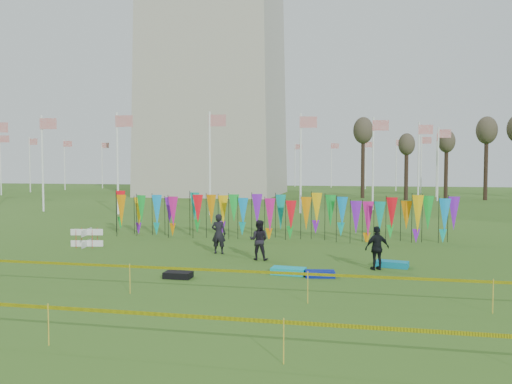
% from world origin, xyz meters
% --- Properties ---
extents(ground, '(160.00, 160.00, 0.00)m').
position_xyz_m(ground, '(0.00, 0.00, 0.00)').
color(ground, '#2F5417').
rests_on(ground, ground).
extents(flagpole_ring, '(57.40, 56.16, 8.00)m').
position_xyz_m(flagpole_ring, '(-14.00, 48.00, 4.00)').
color(flagpole_ring, white).
rests_on(flagpole_ring, ground).
extents(banner_row, '(18.64, 0.64, 2.25)m').
position_xyz_m(banner_row, '(0.28, 9.34, 1.37)').
color(banner_row, black).
rests_on(banner_row, ground).
extents(caution_tape_near, '(26.00, 0.02, 0.90)m').
position_xyz_m(caution_tape_near, '(-0.22, -2.58, 0.78)').
color(caution_tape_near, '#E1DE04').
rests_on(caution_tape_near, ground).
extents(caution_tape_far, '(26.00, 0.02, 0.90)m').
position_xyz_m(caution_tape_far, '(-0.22, -6.92, 0.78)').
color(caution_tape_far, '#E1DE04').
rests_on(caution_tape_far, ground).
extents(box_kite, '(0.77, 0.77, 0.86)m').
position_xyz_m(box_kite, '(-7.99, 5.02, 0.43)').
color(box_kite, red).
rests_on(box_kite, ground).
extents(person_left, '(0.64, 0.47, 1.74)m').
position_xyz_m(person_left, '(-1.42, 4.51, 0.87)').
color(person_left, black).
rests_on(person_left, ground).
extents(person_mid, '(0.81, 0.52, 1.62)m').
position_xyz_m(person_mid, '(0.58, 3.44, 0.81)').
color(person_mid, black).
rests_on(person_mid, ground).
extents(person_right, '(1.08, 0.89, 1.61)m').
position_xyz_m(person_right, '(5.20, 2.38, 0.80)').
color(person_right, black).
rests_on(person_right, ground).
extents(kite_bag_turquoise, '(1.24, 0.71, 0.24)m').
position_xyz_m(kite_bag_turquoise, '(2.12, 0.98, 0.12)').
color(kite_bag_turquoise, '#0DB3C5').
rests_on(kite_bag_turquoise, ground).
extents(kite_bag_blue, '(1.07, 0.67, 0.21)m').
position_xyz_m(kite_bag_blue, '(3.23, 0.80, 0.10)').
color(kite_bag_blue, '#091B93').
rests_on(kite_bag_blue, ground).
extents(kite_bag_black, '(0.94, 0.55, 0.21)m').
position_xyz_m(kite_bag_black, '(-1.48, -0.33, 0.11)').
color(kite_bag_black, black).
rests_on(kite_bag_black, ground).
extents(kite_bag_teal, '(1.27, 0.80, 0.22)m').
position_xyz_m(kite_bag_teal, '(5.78, 3.01, 0.11)').
color(kite_bag_teal, '#0C85AC').
rests_on(kite_bag_teal, ground).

